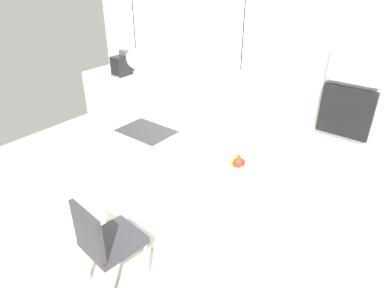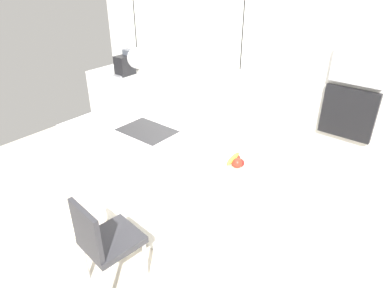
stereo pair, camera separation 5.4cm
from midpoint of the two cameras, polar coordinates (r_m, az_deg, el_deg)
The scene contains 13 objects.
floor at distance 3.81m, azimuth -1.63°, elevation -13.01°, with size 6.60×6.60×0.00m, color beige.
back_wall at distance 4.42m, azimuth 12.19°, elevation 11.77°, with size 6.00×0.10×2.60m, color silver.
kitchen_island at distance 3.51m, azimuth -1.73°, elevation -7.11°, with size 2.70×1.04×0.96m.
sink_basin at distance 3.57m, azimuth -8.02°, elevation 2.07°, with size 0.56×0.40×0.02m, color #2D2D30.
faucet at distance 3.64m, azimuth -5.79°, elevation 5.33°, with size 0.02×0.17×0.22m.
fruit_bowl at distance 2.88m, azimuth 7.14°, elevation -3.48°, with size 0.26×0.26×0.15m.
side_counter at distance 5.86m, azimuth -11.92°, elevation 7.09°, with size 1.10×0.60×0.90m, color white.
coffee_machine at distance 5.60m, azimuth -11.87°, elevation 12.72°, with size 0.20×0.35×0.38m.
microwave at distance 3.98m, azimuth 25.25°, elevation 11.48°, with size 0.54×0.08×0.34m, color #9E9EA3.
oven at distance 4.13m, azimuth 23.84°, elevation 4.89°, with size 0.56×0.08×0.56m, color black.
chair_near at distance 2.99m, azimuth -14.62°, elevation -15.27°, with size 0.46×0.49×0.89m.
pendant_light_left at distance 3.35m, azimuth -9.66°, elevation 13.85°, with size 0.19×0.19×0.79m.
pendant_light_right at distance 2.66m, azimuth 7.35°, elevation 10.22°, with size 0.19×0.19×0.79m.
Camera 1 is at (1.83, -2.20, 2.52)m, focal length 32.16 mm.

